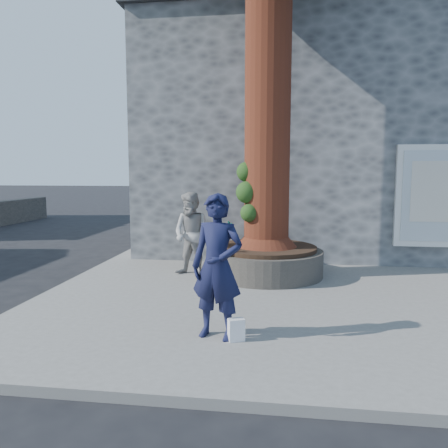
# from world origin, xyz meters

# --- Properties ---
(ground) EXTENTS (120.00, 120.00, 0.00)m
(ground) POSITION_xyz_m (0.00, 0.00, 0.00)
(ground) COLOR black
(ground) RESTS_ON ground
(pavement) EXTENTS (9.00, 8.00, 0.12)m
(pavement) POSITION_xyz_m (1.50, 1.00, 0.06)
(pavement) COLOR slate
(pavement) RESTS_ON ground
(yellow_line) EXTENTS (0.10, 30.00, 0.01)m
(yellow_line) POSITION_xyz_m (-3.05, 1.00, 0.00)
(yellow_line) COLOR yellow
(yellow_line) RESTS_ON ground
(stone_shop) EXTENTS (10.30, 8.30, 6.30)m
(stone_shop) POSITION_xyz_m (2.50, 7.20, 3.16)
(stone_shop) COLOR #47494C
(stone_shop) RESTS_ON ground
(planter) EXTENTS (2.30, 2.30, 0.60)m
(planter) POSITION_xyz_m (0.80, 2.00, 0.41)
(planter) COLOR black
(planter) RESTS_ON pavement
(man) EXTENTS (0.76, 0.59, 1.84)m
(man) POSITION_xyz_m (0.32, -1.48, 1.04)
(man) COLOR #131636
(man) RESTS_ON pavement
(woman) EXTENTS (0.99, 0.88, 1.70)m
(woman) POSITION_xyz_m (-0.68, 1.75, 0.97)
(woman) COLOR #9D9A97
(woman) RESTS_ON pavement
(shopping_bag) EXTENTS (0.23, 0.19, 0.28)m
(shopping_bag) POSITION_xyz_m (0.58, -1.57, 0.26)
(shopping_bag) COLOR white
(shopping_bag) RESTS_ON pavement
(plant_a) EXTENTS (0.25, 0.25, 0.40)m
(plant_a) POSITION_xyz_m (-0.05, 2.85, 0.92)
(plant_a) COLOR gray
(plant_a) RESTS_ON planter
(plant_b) EXTENTS (0.27, 0.27, 0.35)m
(plant_b) POSITION_xyz_m (-0.05, 1.15, 0.90)
(plant_b) COLOR gray
(plant_b) RESTS_ON planter
(plant_c) EXTENTS (0.21, 0.21, 0.35)m
(plant_c) POSITION_xyz_m (-0.05, 1.15, 0.90)
(plant_c) COLOR gray
(plant_c) RESTS_ON planter
(plant_d) EXTENTS (0.28, 0.30, 0.31)m
(plant_d) POSITION_xyz_m (0.69, 2.54, 0.88)
(plant_d) COLOR gray
(plant_d) RESTS_ON planter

